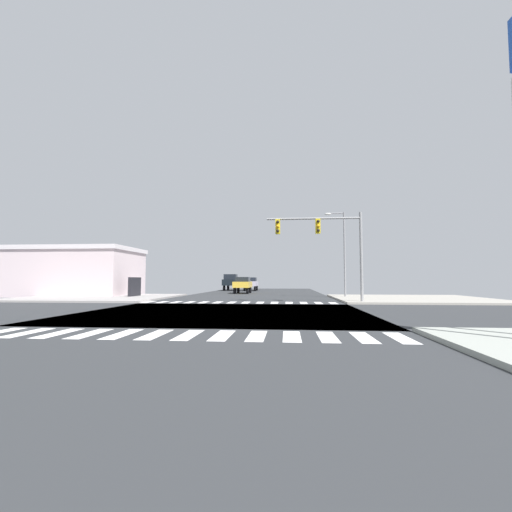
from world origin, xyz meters
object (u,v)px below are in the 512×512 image
object	(u,v)px
traffic_signal_mast	(323,236)
bank_building	(70,272)
street_lamp	(342,246)
pickup_queued_1	(231,282)
sedan_crossing_1	(243,284)
sedan_trailing_2	(251,283)

from	to	relation	value
traffic_signal_mast	bank_building	size ratio (longest dim) A/B	0.46
street_lamp	pickup_queued_1	bearing A→B (deg)	122.78
street_lamp	sedan_crossing_1	distance (m)	14.09
pickup_queued_1	sedan_crossing_1	bearing A→B (deg)	105.74
bank_building	traffic_signal_mast	bearing A→B (deg)	-19.77
sedan_crossing_1	pickup_queued_1	size ratio (longest dim) A/B	0.84
pickup_queued_1	bank_building	bearing A→B (deg)	54.91
traffic_signal_mast	bank_building	bearing A→B (deg)	160.23
traffic_signal_mast	pickup_queued_1	distance (m)	29.28
street_lamp	traffic_signal_mast	bearing A→B (deg)	-108.10
traffic_signal_mast	street_lamp	xyz separation A→B (m)	(2.30, 7.04, -0.05)
bank_building	pickup_queued_1	world-z (taller)	bank_building
street_lamp	bank_building	bearing A→B (deg)	176.76
traffic_signal_mast	sedan_crossing_1	world-z (taller)	traffic_signal_mast
street_lamp	bank_building	size ratio (longest dim) A/B	0.53
sedan_crossing_1	bank_building	bearing A→B (deg)	26.31
traffic_signal_mast	sedan_crossing_1	distance (m)	18.45
street_lamp	bank_building	world-z (taller)	street_lamp
sedan_crossing_1	street_lamp	bearing A→B (deg)	136.50
bank_building	sedan_crossing_1	xyz separation A→B (m)	(16.06, 7.94, -1.24)
sedan_trailing_2	street_lamp	bearing A→B (deg)	117.93
sedan_crossing_1	pickup_queued_1	world-z (taller)	pickup_queued_1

